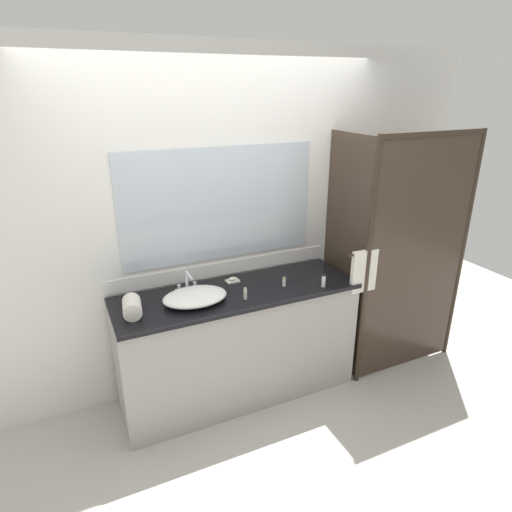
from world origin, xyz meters
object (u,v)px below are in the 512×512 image
amenity_bottle_lotion (245,294)px  faucet (187,284)px  amenity_bottle_body_wash (324,281)px  rolled_towel_near_edge (132,307)px  sink_basin (195,297)px  amenity_bottle_shampoo (284,282)px  soap_dish (232,280)px

amenity_bottle_lotion → faucet: bearing=138.4°
amenity_bottle_body_wash → rolled_towel_near_edge: 1.38m
sink_basin → faucet: bearing=90.0°
faucet → amenity_bottle_shampoo: faucet is taller
amenity_bottle_shampoo → amenity_bottle_lotion: (-0.35, -0.08, 0.01)m
amenity_bottle_shampoo → rolled_towel_near_edge: size_ratio=0.38×
amenity_bottle_shampoo → rolled_towel_near_edge: (-1.11, 0.02, 0.03)m
soap_dish → rolled_towel_near_edge: size_ratio=0.52×
sink_basin → rolled_towel_near_edge: (-0.43, -0.02, 0.02)m
faucet → amenity_bottle_lotion: 0.44m
faucet → amenity_bottle_lotion: faucet is taller
soap_dish → rolled_towel_near_edge: (-0.79, -0.21, 0.05)m
amenity_bottle_lotion → amenity_bottle_shampoo: bearing=12.2°
faucet → soap_dish: bearing=2.9°
sink_basin → amenity_bottle_shampoo: 0.68m
sink_basin → amenity_bottle_body_wash: size_ratio=4.44×
amenity_bottle_shampoo → amenity_bottle_body_wash: (0.26, -0.13, 0.01)m
sink_basin → soap_dish: 0.41m
faucet → amenity_bottle_lotion: size_ratio=1.95×
soap_dish → rolled_towel_near_edge: rolled_towel_near_edge is taller
amenity_bottle_lotion → amenity_bottle_body_wash: amenity_bottle_body_wash is taller
sink_basin → rolled_towel_near_edge: 0.43m
faucet → amenity_bottle_body_wash: faucet is taller
soap_dish → amenity_bottle_body_wash: size_ratio=0.99×
sink_basin → amenity_bottle_lotion: size_ratio=5.16×
soap_dish → faucet: bearing=-177.1°
amenity_bottle_body_wash → rolled_towel_near_edge: bearing=173.5°
sink_basin → soap_dish: bearing=28.8°
amenity_bottle_lotion → soap_dish: bearing=84.4°
sink_basin → faucet: size_ratio=2.65×
amenity_bottle_body_wash → rolled_towel_near_edge: (-1.37, 0.16, 0.01)m
amenity_bottle_shampoo → amenity_bottle_lotion: bearing=-167.8°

